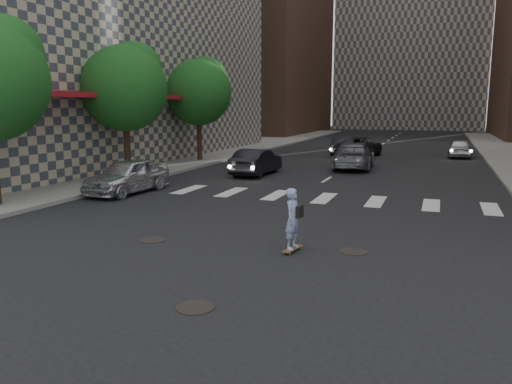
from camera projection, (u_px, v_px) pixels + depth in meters
ground at (199, 261)px, 11.74m from camera, size 160.00×160.00×0.00m
sidewalk_left at (143, 157)px, 35.17m from camera, size 13.00×80.00×0.15m
tree_b at (127, 84)px, 24.48m from camera, size 4.20×4.20×6.60m
tree_c at (200, 89)px, 31.87m from camera, size 4.20×4.20×6.60m
manhole_a at (195, 307)px, 9.02m from camera, size 0.70×0.70×0.02m
manhole_b at (152, 240)px, 13.54m from camera, size 0.70×0.70×0.02m
manhole_c at (353, 252)px, 12.46m from camera, size 0.70×0.70×0.02m
skateboarder at (293, 219)px, 12.36m from camera, size 0.47×0.83×1.61m
silver_sedan at (127, 176)px, 20.80m from camera, size 1.98×4.36×1.45m
traffic_car_a at (257, 162)px, 26.30m from camera, size 1.54×4.23×1.39m
traffic_car_b at (354, 155)px, 28.91m from camera, size 2.52×5.43×1.54m
traffic_car_c at (360, 147)px, 35.73m from camera, size 2.96×5.36×1.42m
traffic_car_d at (460, 148)px, 35.19m from camera, size 1.72×3.96×1.33m
traffic_car_e at (345, 147)px, 36.01m from camera, size 1.65×4.32×1.40m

